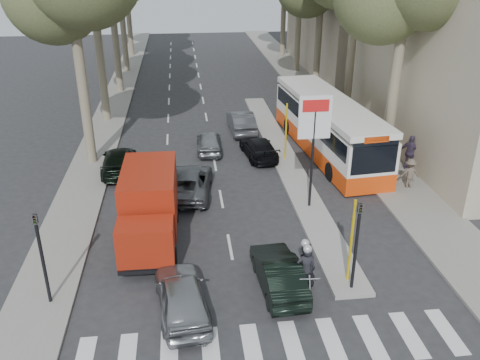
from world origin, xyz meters
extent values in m
plane|color=#28282B|center=(0.00, 0.00, 0.00)|extent=(120.00, 120.00, 0.00)
cube|color=gray|center=(8.60, 25.00, 0.06)|extent=(3.20, 70.00, 0.12)
cube|color=gray|center=(-8.00, 28.00, 0.06)|extent=(2.40, 64.00, 0.12)
cube|color=gray|center=(3.25, 11.00, 0.08)|extent=(1.50, 26.00, 0.16)
cylinder|color=yellow|center=(3.25, -1.00, 1.75)|extent=(0.10, 0.10, 3.50)
cylinder|color=yellow|center=(3.25, 5.00, 1.75)|extent=(0.10, 0.10, 3.50)
cylinder|color=yellow|center=(3.25, 11.00, 1.75)|extent=(0.10, 0.10, 3.50)
cylinder|color=black|center=(3.25, 5.00, 2.60)|extent=(0.12, 0.12, 5.20)
cube|color=white|center=(3.25, 5.00, 4.60)|extent=(1.50, 0.10, 2.00)
cube|color=red|center=(3.25, 4.94, 5.15)|extent=(1.20, 0.02, 0.55)
cylinder|color=black|center=(3.25, -1.50, 1.60)|extent=(0.12, 0.12, 3.20)
imported|color=black|center=(3.25, -1.50, 3.10)|extent=(0.16, 0.41, 1.00)
cylinder|color=black|center=(-7.60, -1.00, 1.60)|extent=(0.12, 0.12, 3.20)
imported|color=black|center=(-7.60, -1.00, 3.10)|extent=(0.16, 0.41, 1.00)
cylinder|color=#6B604C|center=(-8.00, 12.00, 4.20)|extent=(0.56, 0.56, 8.40)
cylinder|color=#6B604C|center=(-8.10, 20.00, 4.48)|extent=(0.56, 0.56, 8.96)
cylinder|color=#6B604C|center=(-7.90, 28.00, 4.06)|extent=(0.56, 0.56, 8.12)
cylinder|color=#6B604C|center=(-8.00, 36.00, 4.76)|extent=(0.56, 0.56, 9.52)
cylinder|color=#6B604C|center=(-8.10, 44.00, 4.34)|extent=(0.56, 0.56, 8.68)
cylinder|color=#6B604C|center=(9.00, 10.00, 4.20)|extent=(0.56, 0.56, 8.40)
cylinder|color=#6B604C|center=(9.10, 18.00, 4.62)|extent=(0.56, 0.56, 9.24)
cylinder|color=#6B604C|center=(8.90, 26.00, 3.92)|extent=(0.56, 0.56, 7.84)
cylinder|color=#6B604C|center=(9.00, 34.00, 4.48)|extent=(0.56, 0.56, 8.96)
cylinder|color=#6B604C|center=(9.10, 42.00, 4.20)|extent=(0.56, 0.56, 8.40)
imported|color=#95989C|center=(-2.95, -2.00, 0.70)|extent=(2.14, 4.29, 1.40)
imported|color=black|center=(0.60, -1.00, 0.66)|extent=(1.64, 4.08, 1.32)
imported|color=#54575C|center=(-2.47, 7.27, 0.66)|extent=(2.74, 4.95, 1.31)
imported|color=black|center=(1.80, 11.77, 0.59)|extent=(2.13, 4.26, 1.19)
imported|color=gray|center=(-1.10, 13.09, 0.63)|extent=(1.58, 3.74, 1.26)
imported|color=#505258|center=(1.30, 16.45, 0.72)|extent=(1.69, 4.41, 1.43)
imported|color=black|center=(-6.30, 10.56, 0.64)|extent=(1.95, 4.47, 1.28)
cube|color=black|center=(-4.20, 2.69, 0.53)|extent=(2.22, 5.83, 0.24)
cylinder|color=black|center=(-5.20, 0.78, 0.43)|extent=(0.30, 0.87, 0.87)
cylinder|color=black|center=(-3.27, 0.75, 0.43)|extent=(0.30, 0.87, 0.87)
cylinder|color=black|center=(-5.14, 4.45, 0.43)|extent=(0.30, 0.87, 0.87)
cylinder|color=black|center=(-3.20, 4.41, 0.43)|extent=(0.30, 0.87, 0.87)
cube|color=maroon|center=(-4.24, 0.47, 1.40)|extent=(2.15, 1.39, 1.64)
cube|color=black|center=(-4.25, -0.15, 1.59)|extent=(1.93, 0.11, 0.87)
cube|color=maroon|center=(-4.19, 3.47, 1.88)|extent=(2.29, 4.09, 2.41)
cube|color=#E3400C|center=(6.04, 12.16, 0.60)|extent=(3.93, 12.80, 0.99)
cube|color=white|center=(6.04, 12.16, 1.92)|extent=(3.93, 12.80, 1.64)
cube|color=black|center=(6.04, 12.16, 2.25)|extent=(3.90, 12.31, 0.93)
cube|color=white|center=(6.04, 12.16, 3.12)|extent=(3.93, 12.80, 0.33)
cube|color=black|center=(6.64, 5.92, 2.08)|extent=(2.41, 0.29, 1.64)
cube|color=#E3400C|center=(6.64, 5.92, 3.05)|extent=(1.31, 0.19, 0.35)
cylinder|color=black|center=(5.18, 8.03, 0.49)|extent=(0.41, 1.08, 1.05)
cylinder|color=black|center=(7.67, 8.27, 0.49)|extent=(0.41, 1.08, 1.05)
cylinder|color=black|center=(4.43, 15.80, 0.49)|extent=(0.41, 1.08, 1.05)
cylinder|color=black|center=(6.92, 16.04, 0.49)|extent=(0.41, 1.08, 1.05)
cylinder|color=black|center=(1.44, -2.36, 0.37)|extent=(0.17, 0.74, 0.73)
cylinder|color=black|center=(1.56, -0.64, 0.37)|extent=(0.17, 0.74, 0.73)
cylinder|color=silver|center=(1.45, -2.28, 0.80)|extent=(0.10, 0.46, 0.92)
cube|color=black|center=(1.50, -1.44, 0.52)|extent=(0.31, 0.88, 0.34)
cube|color=black|center=(1.49, -1.67, 0.83)|extent=(0.38, 0.54, 0.25)
cube|color=black|center=(1.53, -1.10, 0.76)|extent=(0.37, 0.77, 0.14)
cylinder|color=silver|center=(1.45, -2.21, 1.17)|extent=(0.71, 0.10, 0.05)
imported|color=black|center=(1.50, -1.44, 1.02)|extent=(0.73, 0.51, 1.93)
imported|color=black|center=(1.54, -0.98, 0.96)|extent=(0.91, 0.55, 1.81)
sphere|color=#B2B2B7|center=(1.50, -1.50, 1.93)|extent=(0.32, 0.32, 0.32)
sphere|color=#B2B2B7|center=(1.53, -1.02, 1.86)|extent=(0.32, 0.32, 0.32)
imported|color=#3E324C|center=(9.86, 8.73, 1.11)|extent=(1.22, 1.22, 1.98)
imported|color=brown|center=(8.88, 6.49, 0.91)|extent=(1.04, 0.51, 1.57)
camera|label=1|loc=(-2.61, -16.21, 11.59)|focal=38.00mm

